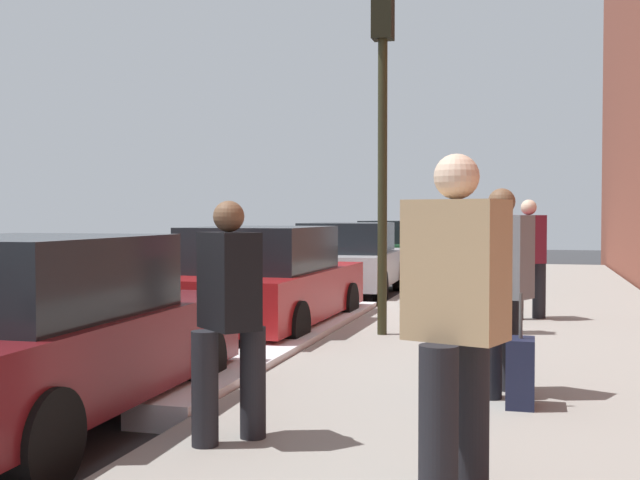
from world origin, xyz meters
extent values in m
plane|color=#333335|center=(0.00, 0.00, 0.00)|extent=(56.00, 56.00, 0.00)
cube|color=gray|center=(0.00, -3.30, 0.07)|extent=(28.00, 4.60, 0.15)
cube|color=gold|center=(0.00, 3.20, 0.00)|extent=(28.00, 0.14, 0.01)
cube|color=white|center=(-2.34, -0.70, 0.11)|extent=(7.55, 0.56, 0.22)
cylinder|color=black|center=(-4.96, 1.08, 0.32)|extent=(0.64, 0.23, 0.64)
cylinder|color=black|center=(-4.93, -0.60, 0.32)|extent=(0.64, 0.23, 0.64)
cylinder|color=black|center=(-7.47, -0.65, 0.32)|extent=(0.64, 0.23, 0.64)
cube|color=maroon|center=(-6.22, 0.21, 0.59)|extent=(4.14, 1.88, 0.64)
cube|color=black|center=(-6.42, 0.21, 1.21)|extent=(2.16, 1.64, 0.60)
cylinder|color=black|center=(0.23, 0.91, 0.32)|extent=(0.64, 0.23, 0.64)
cylinder|color=black|center=(0.21, -0.77, 0.32)|extent=(0.64, 0.23, 0.64)
cylinder|color=black|center=(-2.41, 0.96, 0.32)|extent=(0.64, 0.23, 0.64)
cylinder|color=black|center=(-2.44, -0.72, 0.32)|extent=(0.64, 0.23, 0.64)
cube|color=maroon|center=(-1.10, 0.10, 0.59)|extent=(4.30, 1.87, 0.64)
cube|color=black|center=(-1.32, 0.10, 1.21)|extent=(2.25, 1.63, 0.60)
cylinder|color=black|center=(5.76, 1.04, 0.32)|extent=(0.65, 0.24, 0.64)
cylinder|color=black|center=(5.82, -0.64, 0.32)|extent=(0.65, 0.24, 0.64)
cylinder|color=black|center=(2.98, 0.93, 0.32)|extent=(0.65, 0.24, 0.64)
cylinder|color=black|center=(3.04, -0.74, 0.32)|extent=(0.65, 0.24, 0.64)
cube|color=#B7BABF|center=(4.40, 0.15, 0.59)|extent=(4.56, 1.97, 0.64)
cube|color=black|center=(4.17, 0.14, 1.21)|extent=(2.39, 1.69, 0.60)
cylinder|color=black|center=(11.73, 0.98, 0.32)|extent=(0.64, 0.23, 0.64)
cylinder|color=black|center=(11.71, -0.70, 0.32)|extent=(0.64, 0.23, 0.64)
cylinder|color=black|center=(8.87, 1.01, 0.32)|extent=(0.64, 0.23, 0.64)
cylinder|color=black|center=(8.85, -0.67, 0.32)|extent=(0.64, 0.23, 0.64)
cube|color=#1E512D|center=(10.29, 0.15, 0.59)|extent=(4.63, 1.85, 0.64)
cube|color=black|center=(10.06, 0.15, 1.21)|extent=(2.41, 1.62, 0.60)
cylinder|color=black|center=(-4.56, -3.31, 0.56)|extent=(0.19, 0.19, 0.82)
cylinder|color=black|center=(-4.91, -3.16, 0.56)|extent=(0.19, 0.19, 0.82)
cube|color=slate|center=(-4.74, -3.24, 1.32)|extent=(0.46, 0.55, 0.70)
sphere|color=brown|center=(-4.74, -3.24, 1.79)|extent=(0.23, 0.23, 0.23)
cylinder|color=black|center=(-7.62, -3.04, 0.58)|extent=(0.20, 0.20, 0.87)
cylinder|color=black|center=(-7.24, -3.17, 0.58)|extent=(0.20, 0.20, 0.87)
cube|color=tan|center=(-7.43, -3.10, 1.39)|extent=(0.46, 0.57, 0.74)
sphere|color=beige|center=(-7.43, -3.10, 1.88)|extent=(0.24, 0.24, 0.24)
cylinder|color=black|center=(0.53, -3.59, 0.56)|extent=(0.19, 0.19, 0.82)
cylinder|color=black|center=(0.31, -3.27, 0.56)|extent=(0.19, 0.19, 0.82)
cube|color=maroon|center=(0.42, -3.43, 1.32)|extent=(0.56, 0.52, 0.70)
sphere|color=beige|center=(0.42, -3.43, 1.78)|extent=(0.23, 0.23, 0.23)
cylinder|color=black|center=(5.43, -1.75, 0.58)|extent=(0.20, 0.20, 0.86)
cylinder|color=black|center=(5.36, -2.14, 0.58)|extent=(0.20, 0.20, 0.86)
cube|color=#1E284C|center=(5.40, -1.95, 1.37)|extent=(0.54, 0.39, 0.73)
sphere|color=beige|center=(5.40, -1.95, 1.85)|extent=(0.24, 0.24, 0.24)
cylinder|color=black|center=(-6.79, -1.41, 0.53)|extent=(0.18, 0.18, 0.76)
cylinder|color=black|center=(-6.53, -1.65, 0.53)|extent=(0.18, 0.18, 0.76)
cube|color=black|center=(-6.66, -1.53, 1.24)|extent=(0.50, 0.51, 0.65)
sphere|color=brown|center=(-6.66, -1.53, 1.66)|extent=(0.21, 0.21, 0.21)
cylinder|color=#2D2D19|center=(-1.64, -1.64, 2.02)|extent=(0.12, 0.12, 3.73)
cube|color=black|center=(-1.64, -1.64, 4.23)|extent=(0.26, 0.26, 0.70)
sphere|color=orange|center=(-1.49, -1.64, 4.22)|extent=(0.14, 0.14, 0.14)
sphere|color=green|center=(-1.49, -1.64, 4.00)|extent=(0.14, 0.14, 0.14)
cube|color=#191E38|center=(-5.15, -3.41, 0.42)|extent=(0.34, 0.22, 0.55)
cylinder|color=#4C4C4C|center=(-5.15, -3.41, 0.88)|extent=(0.03, 0.03, 0.36)
camera|label=1|loc=(-11.66, -3.49, 1.68)|focal=44.99mm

